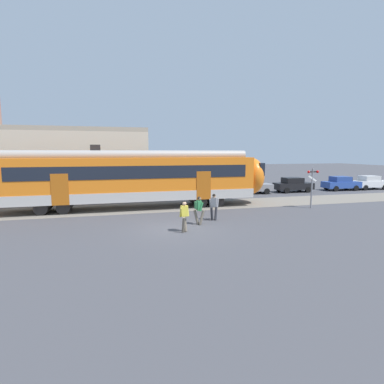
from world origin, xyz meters
TOP-DOWN VIEW (x-y plane):
  - ground_plane at (0.00, 0.00)m, footprint 160.00×160.00m
  - commuter_train at (-10.33, 6.86)m, footprint 38.05×3.07m
  - pedestrian_yellow at (0.23, -0.72)m, footprint 0.54×0.66m
  - pedestrian_green at (1.41, 0.64)m, footprint 0.64×0.53m
  - pedestrian_grey at (2.64, 1.49)m, footprint 0.67×0.50m
  - parked_car_grey at (10.26, 11.94)m, footprint 4.05×1.85m
  - parked_car_black at (15.02, 11.93)m, footprint 4.02×1.80m
  - parked_car_blue at (21.00, 11.92)m, footprint 4.07×1.90m
  - parked_car_white at (24.81, 11.84)m, footprint 4.08×1.91m
  - crossing_signal at (11.02, 3.46)m, footprint 0.96×0.22m
  - background_building at (-8.12, 14.29)m, footprint 15.88×5.00m

SIDE VIEW (x-z plane):
  - ground_plane at x=0.00m, z-range 0.00..0.00m
  - parked_car_grey at x=10.26m, z-range 0.01..1.55m
  - parked_car_black at x=15.02m, z-range 0.01..1.55m
  - parked_car_blue at x=21.00m, z-range 0.01..1.55m
  - parked_car_white at x=24.81m, z-range 0.01..1.55m
  - pedestrian_grey at x=2.64m, z-range 0.13..1.80m
  - pedestrian_yellow at x=0.23m, z-range 0.16..1.82m
  - pedestrian_green at x=1.41m, z-range 0.16..1.82m
  - crossing_signal at x=11.02m, z-range 0.51..3.51m
  - commuter_train at x=-10.33m, z-range -0.11..4.62m
  - background_building at x=-8.12m, z-range -1.39..7.81m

